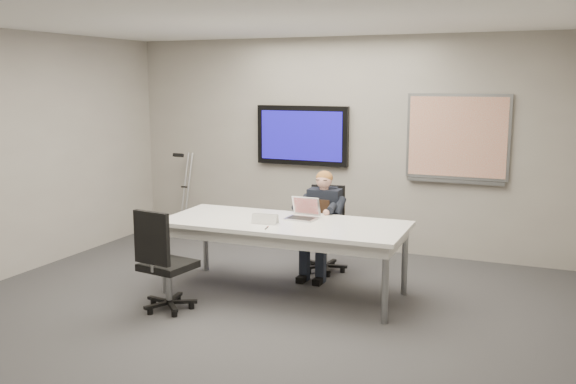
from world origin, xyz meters
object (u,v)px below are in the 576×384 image
at_px(office_chair_far, 326,245).
at_px(laptop, 303,213).
at_px(conference_table, 284,230).
at_px(seated_person, 320,235).
at_px(office_chair_near, 165,279).

bearing_deg(office_chair_far, laptop, -100.25).
relative_size(conference_table, seated_person, 2.12).
relative_size(office_chair_far, seated_person, 0.83).
bearing_deg(seated_person, office_chair_near, -123.95).
bearing_deg(conference_table, laptop, 58.74).
height_order(seated_person, laptop, seated_person).
xyz_separation_m(office_chair_far, office_chair_near, (-0.97, -1.89, 0.01)).
relative_size(office_chair_far, office_chair_near, 0.98).
distance_m(office_chair_near, seated_person, 1.94).
xyz_separation_m(office_chair_far, laptop, (0.01, -0.74, 0.53)).
relative_size(seated_person, laptop, 3.75).
xyz_separation_m(conference_table, office_chair_near, (-0.86, -0.93, -0.37)).
bearing_deg(laptop, office_chair_near, -128.24).
bearing_deg(conference_table, office_chair_near, -134.32).
height_order(conference_table, office_chair_far, office_chair_far).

